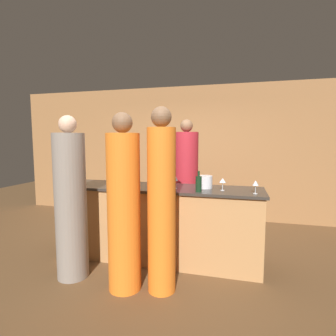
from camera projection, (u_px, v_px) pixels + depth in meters
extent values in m
plane|color=brown|center=(161.00, 258.00, 3.69)|extent=(14.00, 14.00, 0.00)
cube|color=olive|center=(189.00, 153.00, 5.65)|extent=(8.00, 0.06, 2.80)
cube|color=#B27F4C|center=(161.00, 224.00, 3.64)|extent=(2.68, 0.64, 0.99)
cube|color=#332D28|center=(161.00, 188.00, 3.59)|extent=(2.74, 0.70, 0.04)
cylinder|color=maroon|center=(186.00, 186.00, 4.35)|extent=(0.39, 0.39, 1.79)
sphere|color=brown|center=(187.00, 126.00, 4.25)|extent=(0.21, 0.21, 0.21)
cylinder|color=gray|center=(71.00, 207.00, 3.13)|extent=(0.37, 0.37, 1.74)
sphere|color=tan|center=(68.00, 124.00, 3.02)|extent=(0.20, 0.20, 0.20)
cylinder|color=orange|center=(162.00, 211.00, 2.82)|extent=(0.31, 0.31, 1.79)
sphere|color=brown|center=(161.00, 117.00, 2.72)|extent=(0.22, 0.22, 0.22)
cylinder|color=orange|center=(124.00, 213.00, 2.87)|extent=(0.36, 0.36, 1.73)
sphere|color=brown|center=(122.00, 123.00, 2.77)|extent=(0.22, 0.22, 0.22)
cylinder|color=black|center=(199.00, 184.00, 3.22)|extent=(0.07, 0.07, 0.19)
cylinder|color=black|center=(199.00, 174.00, 3.21)|extent=(0.03, 0.03, 0.07)
cylinder|color=silver|center=(205.00, 182.00, 3.47)|extent=(0.19, 0.19, 0.17)
cylinder|color=silver|center=(255.00, 194.00, 3.11)|extent=(0.05, 0.05, 0.00)
cylinder|color=silver|center=(255.00, 189.00, 3.10)|extent=(0.01, 0.01, 0.09)
cone|color=silver|center=(256.00, 183.00, 3.09)|extent=(0.07, 0.07, 0.06)
cylinder|color=silver|center=(175.00, 188.00, 3.45)|extent=(0.05, 0.05, 0.00)
cylinder|color=silver|center=(175.00, 184.00, 3.44)|extent=(0.01, 0.01, 0.10)
cone|color=silver|center=(175.00, 178.00, 3.43)|extent=(0.07, 0.07, 0.07)
cylinder|color=silver|center=(158.00, 188.00, 3.46)|extent=(0.05, 0.05, 0.00)
cylinder|color=silver|center=(158.00, 185.00, 3.45)|extent=(0.01, 0.01, 0.09)
cone|color=silver|center=(158.00, 179.00, 3.45)|extent=(0.08, 0.08, 0.07)
cylinder|color=silver|center=(111.00, 186.00, 3.61)|extent=(0.05, 0.05, 0.00)
cylinder|color=silver|center=(111.00, 183.00, 3.60)|extent=(0.01, 0.01, 0.10)
cone|color=silver|center=(111.00, 177.00, 3.59)|extent=(0.08, 0.08, 0.06)
cylinder|color=silver|center=(222.00, 190.00, 3.32)|extent=(0.05, 0.05, 0.00)
cylinder|color=silver|center=(223.00, 186.00, 3.31)|extent=(0.01, 0.01, 0.10)
cone|color=silver|center=(223.00, 180.00, 3.31)|extent=(0.08, 0.08, 0.06)
cylinder|color=silver|center=(79.00, 183.00, 3.90)|extent=(0.05, 0.05, 0.00)
cylinder|color=silver|center=(79.00, 180.00, 3.90)|extent=(0.01, 0.01, 0.08)
cone|color=silver|center=(79.00, 175.00, 3.89)|extent=(0.08, 0.08, 0.07)
cylinder|color=silver|center=(136.00, 186.00, 3.61)|extent=(0.05, 0.05, 0.00)
cylinder|color=silver|center=(135.00, 183.00, 3.61)|extent=(0.01, 0.01, 0.08)
cone|color=silver|center=(135.00, 178.00, 3.60)|extent=(0.07, 0.07, 0.06)
cylinder|color=silver|center=(75.00, 185.00, 3.68)|extent=(0.05, 0.05, 0.00)
cylinder|color=silver|center=(75.00, 182.00, 3.68)|extent=(0.01, 0.01, 0.09)
cone|color=silver|center=(75.00, 177.00, 3.67)|extent=(0.08, 0.08, 0.06)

